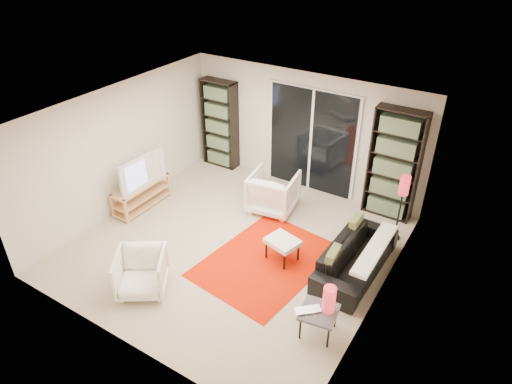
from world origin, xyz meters
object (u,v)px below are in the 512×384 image
Objects in this scene: bookshelf_right at (394,165)px; ottoman at (283,243)px; floor_lamp at (403,193)px; tv_stand at (142,194)px; armchair_front at (141,273)px; bookshelf_left at (220,124)px; armchair_back at (273,192)px; side_table at (319,313)px; sofa at (356,257)px.

bookshelf_right is 2.55m from ottoman.
floor_lamp is (1.40, 1.56, 0.59)m from ottoman.
armchair_front reaches higher than tv_stand.
bookshelf_left is 2.38m from tv_stand.
armchair_front reaches higher than ottoman.
bookshelf_left reaches higher than armchair_back.
floor_lamp is at bearing 48.12° from ottoman.
armchair_back is 1.56× the size of side_table.
floor_lamp reaches higher than side_table.
armchair_back is at bearing -27.31° from bookshelf_left.
sofa is 1.51× the size of floor_lamp.
armchair_back reaches higher than ottoman.
armchair_front reaches higher than sofa.
tv_stand is at bearing 96.59° from sofa.
armchair_back reaches higher than sofa.
bookshelf_left is 3.85m from bookshelf_right.
bookshelf_left reaches higher than sofa.
armchair_back is at bearing 45.56° from armchair_front.
tv_stand is at bearing -96.76° from bookshelf_left.
armchair_front is at bearing -166.25° from side_table.
bookshelf_right is (3.85, -0.00, 0.07)m from bookshelf_left.
side_table is at bearing -177.21° from sofa.
bookshelf_right is at bearing 24.33° from armchair_front.
sofa is at bearing 5.29° from tv_stand.
side_table is at bearing -95.09° from floor_lamp.
armchair_back is 3.10m from side_table.
armchair_back reaches higher than tv_stand.
side_table is (0.14, -3.33, -0.69)m from bookshelf_right.
floor_lamp is (0.24, 2.66, 0.58)m from side_table.
side_table is 0.44× the size of floor_lamp.
sofa is at bearing 5.43° from armchair_front.
armchair_back is at bearing 125.88° from ottoman.
armchair_back is at bearing -152.23° from bookshelf_right.
tv_stand is at bearing 100.29° from armchair_front.
bookshelf_left reaches higher than tv_stand.
bookshelf_left is 2.28× the size of armchair_back.
armchair_front is at bearing 70.82° from armchair_back.
floor_lamp is at bearing -11.60° from sofa.
tv_stand is at bearing -151.28° from bookshelf_right.
armchair_back is (-1.91, -1.00, -0.66)m from bookshelf_right.
floor_lamp is (4.50, 1.59, 0.67)m from tv_stand.
armchair_front is at bearing -45.87° from tv_stand.
floor_lamp is (2.84, 3.30, 0.60)m from armchair_front.
sofa is 3.17× the size of ottoman.
bookshelf_right is 2.45× the size of armchair_back.
tv_stand is 1.00× the size of floor_lamp.
side_table is 2.74m from floor_lamp.
bookshelf_left is 3.66m from ottoman.
sofa is at bearing 148.26° from armchair_back.
side_table is (4.26, -1.07, 0.09)m from tv_stand.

